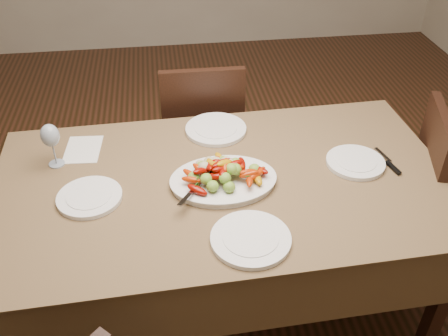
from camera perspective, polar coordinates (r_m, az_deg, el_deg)
floor at (r=2.70m, az=0.48°, el=-11.04°), size 6.00×6.00×0.00m
dining_table at (r=2.26m, az=0.00°, el=-9.03°), size 1.87×1.10×0.76m
chair_far at (r=2.83m, az=-2.61°, el=4.07°), size 0.42×0.42×0.95m
serving_platter at (r=1.98m, az=-0.08°, el=-1.55°), size 0.42×0.32×0.02m
roasted_vegetables at (r=1.94m, az=-0.08°, el=-0.23°), size 0.35×0.24×0.09m
serving_spoon at (r=1.92m, az=-1.81°, el=-1.56°), size 0.27×0.20×0.03m
plate_left at (r=1.98m, az=-15.11°, el=-3.26°), size 0.25×0.25×0.02m
plate_right at (r=2.16m, az=14.78°, el=0.61°), size 0.24×0.24×0.02m
plate_far at (r=2.30m, az=-0.94°, el=4.44°), size 0.28×0.28×0.02m
plate_near at (r=1.74m, az=3.07°, el=-8.11°), size 0.28×0.28×0.02m
wine_glass at (r=2.15m, az=-19.05°, el=2.60°), size 0.08×0.08×0.20m
menu_card at (r=2.27m, az=-15.81°, el=2.06°), size 0.17×0.22×0.00m
table_knife at (r=2.21m, az=18.26°, el=0.63°), size 0.06×0.20×0.01m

